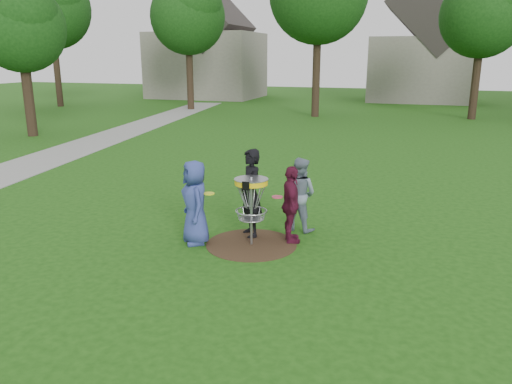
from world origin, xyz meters
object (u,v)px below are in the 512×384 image
(player_blue, at_px, (195,202))
(player_black, at_px, (251,193))
(disc_golf_basket, at_px, (251,195))
(player_grey, at_px, (299,194))
(player_maroon, at_px, (291,205))

(player_blue, height_order, player_black, player_black)
(disc_golf_basket, bearing_deg, player_grey, 59.64)
(player_blue, bearing_deg, player_black, 90.53)
(player_black, bearing_deg, player_grey, 89.15)
(player_maroon, xyz_separation_m, disc_golf_basket, (-0.69, -0.39, 0.24))
(player_blue, xyz_separation_m, player_grey, (1.77, 1.40, -0.05))
(player_black, bearing_deg, player_maroon, 44.40)
(player_black, xyz_separation_m, player_grey, (0.86, 0.67, -0.12))
(player_blue, relative_size, player_grey, 1.06)
(player_black, relative_size, disc_golf_basket, 1.32)
(player_black, height_order, disc_golf_basket, player_black)
(player_blue, bearing_deg, disc_golf_basket, 63.88)
(player_grey, relative_size, player_maroon, 1.01)
(player_blue, bearing_deg, player_grey, 90.15)
(player_black, distance_m, disc_golf_basket, 0.54)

